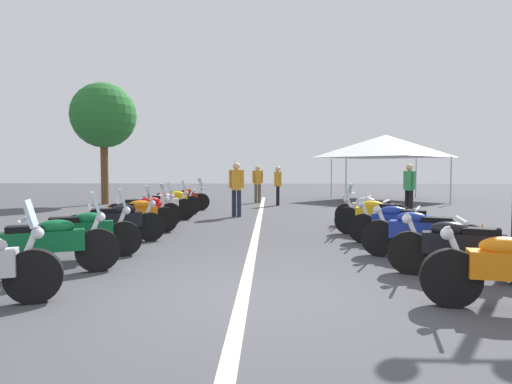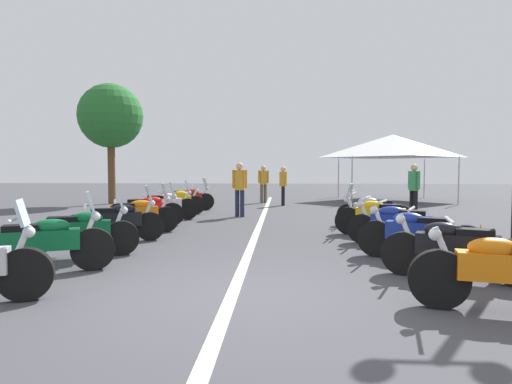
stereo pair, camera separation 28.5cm
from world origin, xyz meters
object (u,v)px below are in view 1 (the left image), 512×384
(motorcycle_right_row_3, at_px, (401,223))
(roadside_tree_0, at_px, (104,116))
(motorcycle_right_row_1, at_px, (462,247))
(motorcycle_left_row_1, at_px, (45,244))
(motorcycle_left_row_5, at_px, (144,210))
(motorcycle_right_row_5, at_px, (372,210))
(motorcycle_right_row_4, at_px, (379,215))
(traffic_cone_0, at_px, (482,241))
(motorcycle_right_row_2, at_px, (422,233))
(bystander_2, at_px, (409,186))
(motorcycle_left_row_4, at_px, (134,215))
(bystander_4, at_px, (278,183))
(motorcycle_left_row_8, at_px, (183,198))
(motorcycle_left_row_3, at_px, (116,221))
(bystander_0, at_px, (236,185))
(event_tent, at_px, (385,146))
(motorcycle_left_row_7, at_px, (172,201))
(motorcycle_left_row_6, at_px, (161,205))
(motorcycle_left_row_2, at_px, (81,232))
(bystander_1, at_px, (258,181))

(motorcycle_right_row_3, relative_size, roadside_tree_0, 0.39)
(motorcycle_right_row_1, bearing_deg, motorcycle_left_row_1, 22.85)
(motorcycle_left_row_5, distance_m, motorcycle_right_row_5, 6.10)
(motorcycle_left_row_1, relative_size, motorcycle_left_row_5, 1.01)
(motorcycle_right_row_1, bearing_deg, motorcycle_right_row_3, -66.30)
(motorcycle_right_row_4, relative_size, traffic_cone_0, 3.32)
(motorcycle_right_row_2, bearing_deg, bystander_2, -81.77)
(motorcycle_left_row_5, bearing_deg, motorcycle_left_row_4, -100.69)
(motorcycle_left_row_4, relative_size, roadside_tree_0, 0.39)
(roadside_tree_0, bearing_deg, bystander_4, -93.25)
(motorcycle_left_row_8, height_order, motorcycle_right_row_1, motorcycle_left_row_8)
(traffic_cone_0, xyz_separation_m, bystander_2, (6.72, -0.86, 0.71))
(motorcycle_left_row_5, bearing_deg, motorcycle_right_row_3, -39.58)
(motorcycle_left_row_3, bearing_deg, motorcycle_right_row_4, -11.10)
(motorcycle_right_row_4, height_order, bystander_0, bystander_0)
(motorcycle_left_row_4, relative_size, motorcycle_right_row_2, 1.03)
(event_tent, bearing_deg, motorcycle_left_row_4, 141.88)
(motorcycle_left_row_8, relative_size, motorcycle_right_row_4, 0.93)
(motorcycle_left_row_4, relative_size, event_tent, 0.40)
(motorcycle_left_row_7, bearing_deg, motorcycle_left_row_6, -107.36)
(motorcycle_left_row_2, bearing_deg, motorcycle_right_row_2, -20.50)
(motorcycle_left_row_6, relative_size, bystander_0, 1.20)
(motorcycle_right_row_1, bearing_deg, event_tent, -78.00)
(motorcycle_right_row_1, distance_m, motorcycle_right_row_3, 2.71)
(motorcycle_right_row_2, distance_m, event_tent, 14.52)
(motorcycle_right_row_1, bearing_deg, motorcycle_right_row_2, -62.44)
(bystander_0, bearing_deg, motorcycle_left_row_2, -178.69)
(motorcycle_left_row_5, height_order, motorcycle_right_row_4, motorcycle_right_row_4)
(motorcycle_left_row_3, bearing_deg, roadside_tree_0, 89.21)
(motorcycle_left_row_2, bearing_deg, motorcycle_left_row_8, 67.83)
(motorcycle_left_row_7, relative_size, event_tent, 0.39)
(motorcycle_left_row_1, height_order, bystander_0, bystander_0)
(motorcycle_left_row_8, relative_size, bystander_4, 1.15)
(motorcycle_left_row_7, distance_m, motorcycle_right_row_2, 9.19)
(motorcycle_left_row_6, height_order, motorcycle_right_row_4, motorcycle_left_row_6)
(motorcycle_left_row_5, height_order, bystander_2, bystander_2)
(motorcycle_left_row_1, bearing_deg, motorcycle_left_row_8, 64.87)
(motorcycle_right_row_2, bearing_deg, motorcycle_left_row_2, 25.24)
(motorcycle_left_row_3, height_order, motorcycle_right_row_2, motorcycle_left_row_3)
(motorcycle_left_row_1, relative_size, motorcycle_left_row_8, 1.06)
(bystander_0, distance_m, event_tent, 10.21)
(motorcycle_left_row_8, bearing_deg, bystander_1, 30.92)
(bystander_0, distance_m, bystander_4, 4.61)
(motorcycle_left_row_1, distance_m, motorcycle_left_row_4, 4.05)
(motorcycle_left_row_5, height_order, motorcycle_right_row_2, motorcycle_left_row_5)
(motorcycle_left_row_7, height_order, bystander_4, bystander_4)
(motorcycle_right_row_5, bearing_deg, bystander_1, -47.07)
(bystander_0, distance_m, bystander_1, 5.82)
(motorcycle_right_row_4, bearing_deg, motorcycle_left_row_1, 52.46)
(motorcycle_left_row_1, height_order, motorcycle_right_row_5, motorcycle_left_row_1)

